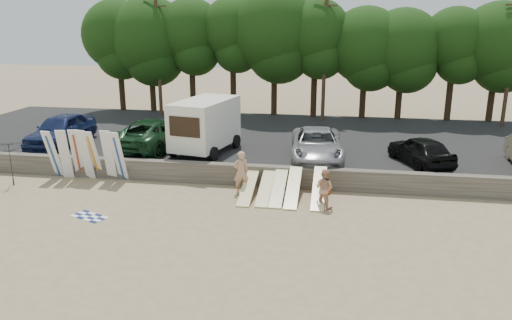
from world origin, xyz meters
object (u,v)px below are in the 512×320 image
object	(u,v)px
car_3	(421,150)
beachgoer_a	(241,172)
beach_umbrella	(10,164)
cooler	(273,187)
beachgoer_b	(324,188)
car_0	(61,130)
car_1	(155,133)
car_2	(317,145)
box_trailer	(205,123)

from	to	relation	value
car_3	beachgoer_a	world-z (taller)	car_3
beachgoer_a	beach_umbrella	size ratio (longest dim) A/B	0.82
beachgoer_a	cooler	bearing A→B (deg)	172.34
beachgoer_b	car_3	bearing A→B (deg)	-104.77
car_0	beachgoer_b	bearing A→B (deg)	-20.04
car_3	cooler	bearing A→B (deg)	1.36
car_1	beachgoer_a	size ratio (longest dim) A/B	3.05
car_0	beachgoer_a	bearing A→B (deg)	-20.77
car_0	car_2	distance (m)	14.43
box_trailer	car_1	world-z (taller)	box_trailer
car_2	car_3	bearing A→B (deg)	-5.75
beachgoer_a	car_1	bearing A→B (deg)	-66.54
cooler	car_3	bearing A→B (deg)	4.60
car_3	beachgoer_a	size ratio (longest dim) A/B	2.15
car_2	car_3	xyz separation A→B (m)	(5.10, -0.08, -0.05)
car_2	beach_umbrella	bearing A→B (deg)	-166.93
car_2	box_trailer	bearing A→B (deg)	171.42
car_0	car_2	size ratio (longest dim) A/B	0.95
box_trailer	car_0	world-z (taller)	box_trailer
car_0	car_3	bearing A→B (deg)	-1.72
car_0	car_1	bearing A→B (deg)	3.50
car_3	beachgoer_b	size ratio (longest dim) A/B	2.51
car_2	beachgoer_a	bearing A→B (deg)	-135.20
beachgoer_a	beachgoer_b	bearing A→B (deg)	134.09
beachgoer_b	beachgoer_a	bearing A→B (deg)	10.19
box_trailer	beachgoer_b	xyz separation A→B (m)	(6.55, -5.37, -1.45)
car_1	beach_umbrella	size ratio (longest dim) A/B	2.50
car_0	beach_umbrella	distance (m)	5.09
box_trailer	car_3	world-z (taller)	box_trailer
car_2	beachgoer_b	distance (m)	5.04
car_0	car_2	bearing A→B (deg)	-1.99
box_trailer	car_0	bearing A→B (deg)	-169.30
car_2	beach_umbrella	xyz separation A→B (m)	(-14.16, -4.57, -0.39)
beachgoer_b	beach_umbrella	size ratio (longest dim) A/B	0.70
car_0	car_1	world-z (taller)	car_0
car_0	car_1	size ratio (longest dim) A/B	0.88
car_3	beach_umbrella	world-z (taller)	beach_umbrella
car_2	cooler	bearing A→B (deg)	-123.68
beachgoer_a	cooler	distance (m)	1.72
beachgoer_a	box_trailer	bearing A→B (deg)	-84.43
car_0	cooler	bearing A→B (deg)	-16.44
box_trailer	beachgoer_b	world-z (taller)	box_trailer
car_2	cooler	distance (m)	3.91
car_3	beachgoer_b	bearing A→B (deg)	24.05
car_2	beachgoer_b	xyz separation A→B (m)	(0.58, -4.97, -0.63)
beachgoer_b	car_0	bearing A→B (deg)	7.97
car_3	beach_umbrella	bearing A→B (deg)	-10.10
beachgoer_a	car_0	bearing A→B (deg)	-48.87
car_0	beachgoer_a	size ratio (longest dim) A/B	2.68
beachgoer_a	cooler	xyz separation A→B (m)	(1.42, 0.53, -0.82)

